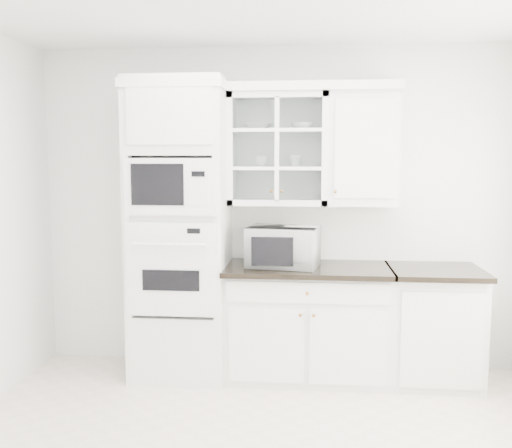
# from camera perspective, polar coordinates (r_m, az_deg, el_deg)

# --- Properties ---
(room_shell) EXTENTS (4.00, 3.50, 2.70)m
(room_shell) POSITION_cam_1_polar(r_m,az_deg,el_deg) (3.52, 0.68, 6.58)
(room_shell) COLOR white
(room_shell) RESTS_ON ground
(oven_column) EXTENTS (0.76, 0.68, 2.40)m
(oven_column) POSITION_cam_1_polar(r_m,az_deg,el_deg) (4.65, -7.57, -0.62)
(oven_column) COLOR white
(oven_column) RESTS_ON ground
(base_cabinet_run) EXTENTS (1.32, 0.67, 0.92)m
(base_cabinet_run) POSITION_cam_1_polar(r_m,az_deg,el_deg) (4.72, 5.13, -9.64)
(base_cabinet_run) COLOR white
(base_cabinet_run) RESTS_ON ground
(extra_base_cabinet) EXTENTS (0.72, 0.67, 0.92)m
(extra_base_cabinet) POSITION_cam_1_polar(r_m,az_deg,el_deg) (4.82, 17.28, -9.57)
(extra_base_cabinet) COLOR white
(extra_base_cabinet) RESTS_ON ground
(upper_cabinet_glass) EXTENTS (0.80, 0.33, 0.90)m
(upper_cabinet_glass) POSITION_cam_1_polar(r_m,az_deg,el_deg) (4.67, 2.22, 7.46)
(upper_cabinet_glass) COLOR white
(upper_cabinet_glass) RESTS_ON room_shell
(upper_cabinet_solid) EXTENTS (0.55, 0.33, 0.90)m
(upper_cabinet_solid) POSITION_cam_1_polar(r_m,az_deg,el_deg) (4.68, 10.57, 7.35)
(upper_cabinet_solid) COLOR white
(upper_cabinet_solid) RESTS_ON room_shell
(crown_molding) EXTENTS (2.14, 0.38, 0.07)m
(crown_molding) POSITION_cam_1_polar(r_m,az_deg,el_deg) (4.69, 0.92, 13.41)
(crown_molding) COLOR white
(crown_molding) RESTS_ON room_shell
(countertop_microwave) EXTENTS (0.62, 0.54, 0.32)m
(countertop_microwave) POSITION_cam_1_polar(r_m,az_deg,el_deg) (4.56, 2.78, -2.24)
(countertop_microwave) COLOR white
(countertop_microwave) RESTS_ON base_cabinet_run
(bowl_a) EXTENTS (0.22, 0.22, 0.05)m
(bowl_a) POSITION_cam_1_polar(r_m,az_deg,el_deg) (4.68, 0.21, 9.74)
(bowl_a) COLOR white
(bowl_a) RESTS_ON upper_cabinet_glass
(bowl_b) EXTENTS (0.18, 0.18, 0.05)m
(bowl_b) POSITION_cam_1_polar(r_m,az_deg,el_deg) (4.66, 4.66, 9.75)
(bowl_b) COLOR white
(bowl_b) RESTS_ON upper_cabinet_glass
(cup_a) EXTENTS (0.12, 0.12, 0.09)m
(cup_a) POSITION_cam_1_polar(r_m,az_deg,el_deg) (4.68, 0.54, 6.29)
(cup_a) COLOR white
(cup_a) RESTS_ON upper_cabinet_glass
(cup_b) EXTENTS (0.13, 0.13, 0.09)m
(cup_b) POSITION_cam_1_polar(r_m,az_deg,el_deg) (4.66, 3.91, 6.30)
(cup_b) COLOR white
(cup_b) RESTS_ON upper_cabinet_glass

